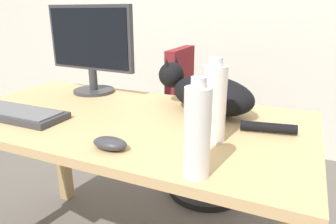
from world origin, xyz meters
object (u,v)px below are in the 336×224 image
object	(u,v)px
water_bottle	(214,103)
spray_bottle	(197,132)
monitor	(90,46)
cat	(207,93)
keyboard	(13,113)
office_chair	(200,134)
computer_mouse	(110,143)

from	to	relation	value
water_bottle	spray_bottle	xyz separation A→B (m)	(0.03, -0.23, -0.01)
monitor	cat	world-z (taller)	monitor
monitor	spray_bottle	xyz separation A→B (m)	(0.74, -0.56, -0.11)
monitor	spray_bottle	distance (m)	0.93
monitor	keyboard	distance (m)	0.48
office_chair	cat	distance (m)	0.72
office_chair	monitor	size ratio (longest dim) A/B	1.88
monitor	keyboard	bearing A→B (deg)	-97.34
monitor	computer_mouse	xyz separation A→B (m)	(0.46, -0.52, -0.21)
office_chair	computer_mouse	xyz separation A→B (m)	(0.05, -1.01, 0.35)
office_chair	spray_bottle	xyz separation A→B (m)	(0.33, -1.05, 0.45)
computer_mouse	office_chair	bearing A→B (deg)	92.87
monitor	water_bottle	size ratio (longest dim) A/B	1.86
keyboard	water_bottle	size ratio (longest dim) A/B	1.70
computer_mouse	cat	bearing A→B (deg)	71.53
computer_mouse	water_bottle	bearing A→B (deg)	36.30
office_chair	water_bottle	size ratio (longest dim) A/B	3.49
keyboard	cat	distance (m)	0.75
cat	computer_mouse	distance (m)	0.48
water_bottle	cat	bearing A→B (deg)	111.59
office_chair	water_bottle	world-z (taller)	water_bottle
computer_mouse	spray_bottle	size ratio (longest dim) A/B	0.45
spray_bottle	computer_mouse	bearing A→B (deg)	171.89
computer_mouse	water_bottle	xyz separation A→B (m)	(0.25, 0.19, 0.10)
office_chair	water_bottle	distance (m)	0.99
computer_mouse	water_bottle	size ratio (longest dim) A/B	0.42
monitor	spray_bottle	bearing A→B (deg)	-37.39
cat	water_bottle	distance (m)	0.29
keyboard	cat	size ratio (longest dim) A/B	0.76
keyboard	water_bottle	distance (m)	0.78
monitor	cat	bearing A→B (deg)	-6.96
keyboard	computer_mouse	xyz separation A→B (m)	(0.51, -0.10, 0.00)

